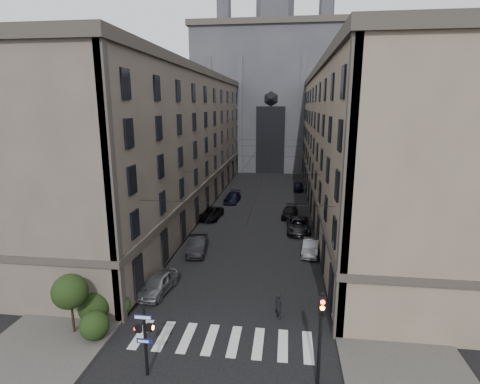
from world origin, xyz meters
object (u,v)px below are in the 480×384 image
at_px(traffic_light_right, 321,329).
at_px(car_right_far, 298,186).
at_px(car_left_midnear, 197,245).
at_px(car_right_midfar, 290,212).
at_px(pedestrian_signal_left, 145,337).
at_px(car_left_near, 158,283).
at_px(gothic_tower, 273,89).
at_px(car_right_near, 311,247).
at_px(pedestrian, 279,306).
at_px(car_right_midnear, 298,225).
at_px(car_left_far, 232,197).
at_px(car_left_midfar, 211,214).

xyz_separation_m(traffic_light_right, car_right_far, (0.11, 46.07, -2.60)).
bearing_deg(car_right_far, car_left_midnear, -108.23).
bearing_deg(car_left_midnear, car_right_midfar, 47.86).
xyz_separation_m(pedestrian_signal_left, car_left_midnear, (-1.39, 17.14, -1.52)).
bearing_deg(car_right_far, car_left_near, -105.60).
bearing_deg(gothic_tower, car_left_near, -95.28).
xyz_separation_m(traffic_light_right, car_left_near, (-11.57, 8.44, -2.51)).
distance_m(pedestrian_signal_left, car_right_midfar, 31.40).
distance_m(car_right_near, pedestrian, 12.08).
height_order(pedestrian_signal_left, car_left_midnear, pedestrian_signal_left).
height_order(car_right_midnear, car_right_far, car_right_midnear).
bearing_deg(car_left_far, pedestrian_signal_left, -84.89).
xyz_separation_m(car_left_near, car_left_far, (1.62, 28.41, -0.07)).
bearing_deg(car_right_midfar, car_right_midnear, -74.68).
relative_size(car_right_midnear, pedestrian, 3.11).
distance_m(car_right_midfar, car_right_far, 16.17).
xyz_separation_m(car_right_far, pedestrian, (-2.32, -39.99, 0.22)).
relative_size(pedestrian_signal_left, car_right_midfar, 0.88).
xyz_separation_m(car_left_near, pedestrian, (9.36, -2.36, 0.14)).
relative_size(traffic_light_right, car_left_far, 1.07).
distance_m(gothic_tower, car_right_near, 58.13).
distance_m(car_left_midnear, car_right_far, 31.21).
distance_m(gothic_tower, car_left_midnear, 59.03).
distance_m(traffic_light_right, car_left_midnear, 19.90).
distance_m(pedestrian_signal_left, car_right_near, 20.73).
xyz_separation_m(car_left_far, car_right_midnear, (9.52, -12.53, 0.08)).
relative_size(pedestrian_signal_left, car_right_near, 0.92).
height_order(car_right_near, car_right_midnear, car_right_midnear).
xyz_separation_m(car_left_near, car_left_midfar, (0.16, 19.64, -0.08)).
distance_m(pedestrian_signal_left, car_right_midnear, 26.27).
height_order(pedestrian_signal_left, car_left_midfar, pedestrian_signal_left).
relative_size(car_right_midfar, pedestrian, 2.50).
relative_size(car_left_far, car_right_midfar, 1.07).
bearing_deg(pedestrian, car_right_midfar, -22.83).
distance_m(car_left_near, car_right_midfar, 23.81).
height_order(car_left_near, car_left_midnear, car_left_midnear).
height_order(car_right_near, car_right_far, car_right_near).
bearing_deg(car_left_midfar, car_right_far, 62.20).
relative_size(car_left_near, car_left_midnear, 0.94).
bearing_deg(car_right_midfar, car_left_near, -109.75).
bearing_deg(car_right_near, car_right_midnear, 105.51).
bearing_deg(gothic_tower, car_right_far, -78.04).
xyz_separation_m(car_right_midnear, pedestrian, (-1.78, -18.25, 0.12)).
bearing_deg(car_right_far, pedestrian_signal_left, -99.57).
height_order(traffic_light_right, car_right_near, traffic_light_right).
bearing_deg(car_right_midnear, car_left_midnear, -143.67).
distance_m(car_right_midnear, car_right_midfar, 5.73).
relative_size(gothic_tower, traffic_light_right, 11.15).
height_order(gothic_tower, car_right_midnear, gothic_tower).
relative_size(car_right_midnear, car_right_midfar, 1.25).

